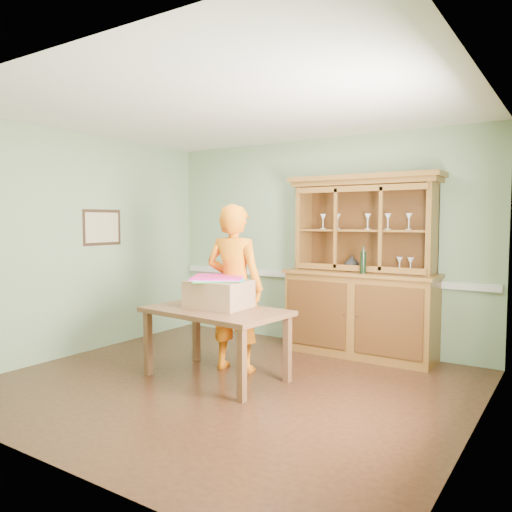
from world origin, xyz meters
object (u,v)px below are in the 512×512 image
Objects in this scene: dining_table at (216,317)px; person at (234,288)px; china_hutch at (361,293)px; cardboard_box at (219,294)px.

person is (-0.02, 0.35, 0.27)m from dining_table.
china_hutch is 1.20× the size of person.
dining_table is at bearing 84.24° from person.
cardboard_box reaches higher than dining_table.
person is (0.02, 0.25, 0.04)m from cardboard_box.
dining_table is at bearing -118.55° from china_hutch.
dining_table is (-0.91, -1.68, -0.12)m from china_hutch.
china_hutch is 3.60× the size of cardboard_box.
china_hutch is 1.91m from dining_table.
person reaches higher than cardboard_box.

